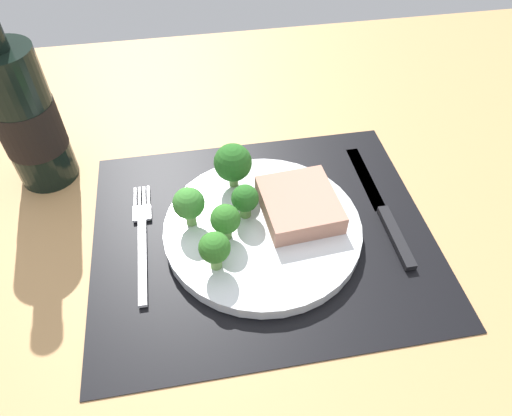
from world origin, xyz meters
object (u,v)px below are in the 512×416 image
fork (142,239)px  wine_bottle (25,116)px  steak (299,204)px  plate (263,228)px  knife (383,212)px

fork → wine_bottle: 22.10cm
steak → fork: steak is taller
fork → wine_bottle: size_ratio=0.67×
steak → plate: bearing=-164.6°
steak → fork: (-20.23, 0.05, -2.70)cm
knife → wine_bottle: wine_bottle is taller
plate → wine_bottle: 33.97cm
steak → knife: bearing=-4.2°
steak → wine_bottle: 37.20cm
plate → knife: 16.52cm
fork → knife: 31.77cm
plate → wine_bottle: size_ratio=0.88×
plate → wine_bottle: (-28.34, 16.34, 9.18)cm
knife → wine_bottle: bearing=161.1°
plate → knife: bearing=1.8°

